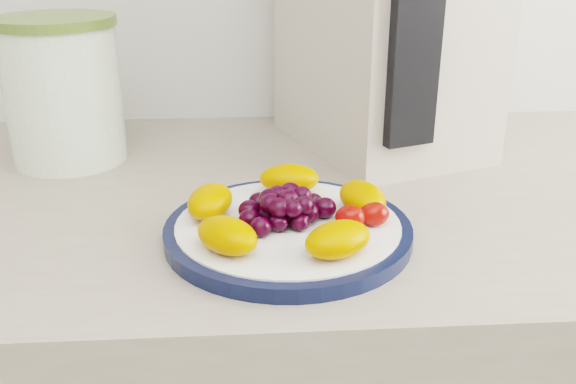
{
  "coord_description": "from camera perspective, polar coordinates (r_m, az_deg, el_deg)",
  "views": [
    {
      "loc": [
        -0.01,
        0.49,
        1.19
      ],
      "look_at": [
        0.03,
        1.06,
        0.95
      ],
      "focal_mm": 40.0,
      "sensor_mm": 36.0,
      "label": 1
    }
  ],
  "objects": [
    {
      "name": "plate_rim",
      "position": [
        0.64,
        -0.0,
        -3.52
      ],
      "size": [
        0.25,
        0.25,
        0.01
      ],
      "primitive_type": "cylinder",
      "color": "#0E1634",
      "rests_on": "counter"
    },
    {
      "name": "plate_face",
      "position": [
        0.64,
        0.0,
        -3.44
      ],
      "size": [
        0.22,
        0.22,
        0.02
      ],
      "primitive_type": "cylinder",
      "color": "white",
      "rests_on": "counter"
    },
    {
      "name": "canister",
      "position": [
        0.88,
        -19.31,
        8.11
      ],
      "size": [
        0.18,
        0.18,
        0.17
      ],
      "primitive_type": "cylinder",
      "rotation": [
        0.0,
        0.0,
        0.33
      ],
      "color": "#3C6C1C",
      "rests_on": "counter"
    },
    {
      "name": "canister_lid",
      "position": [
        0.86,
        -20.12,
        14.08
      ],
      "size": [
        0.19,
        0.19,
        0.01
      ],
      "primitive_type": "cylinder",
      "rotation": [
        0.0,
        0.0,
        0.33
      ],
      "color": "#586E2F",
      "rests_on": "canister"
    },
    {
      "name": "appliance_body",
      "position": [
        0.89,
        8.58,
        15.2
      ],
      "size": [
        0.29,
        0.34,
        0.35
      ],
      "primitive_type": "cube",
      "rotation": [
        0.0,
        0.0,
        0.34
      ],
      "color": "beige",
      "rests_on": "counter"
    },
    {
      "name": "appliance_panel",
      "position": [
        0.74,
        11.25,
        13.95
      ],
      "size": [
        0.06,
        0.04,
        0.26
      ],
      "primitive_type": "cube",
      "rotation": [
        0.0,
        0.0,
        0.34
      ],
      "color": "black",
      "rests_on": "appliance_body"
    },
    {
      "name": "fruit_plate",
      "position": [
        0.63,
        0.09,
        -1.46
      ],
      "size": [
        0.21,
        0.21,
        0.04
      ],
      "color": "#CE6700",
      "rests_on": "plate_face"
    }
  ]
}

